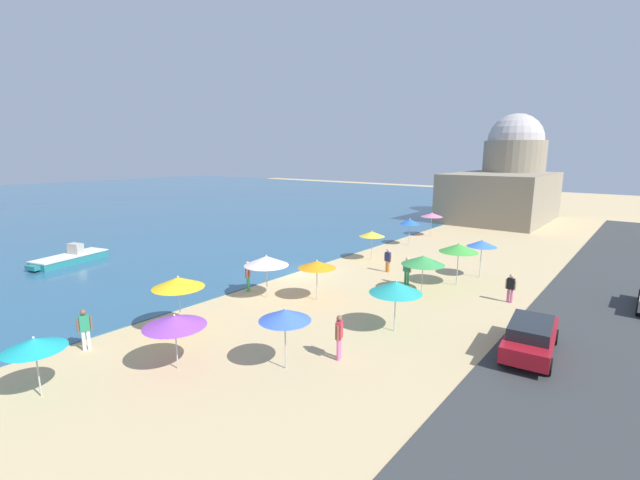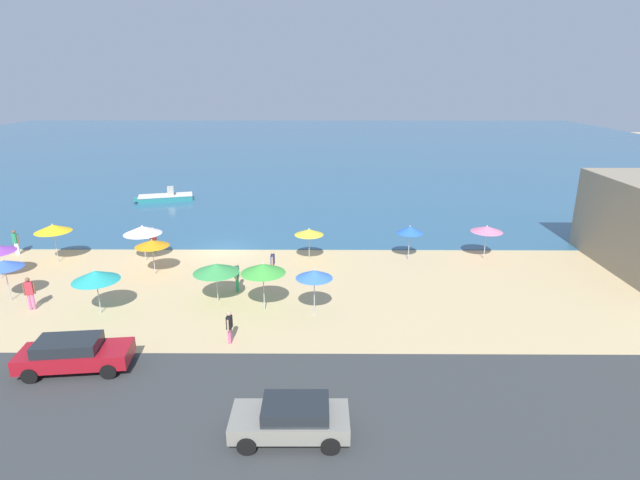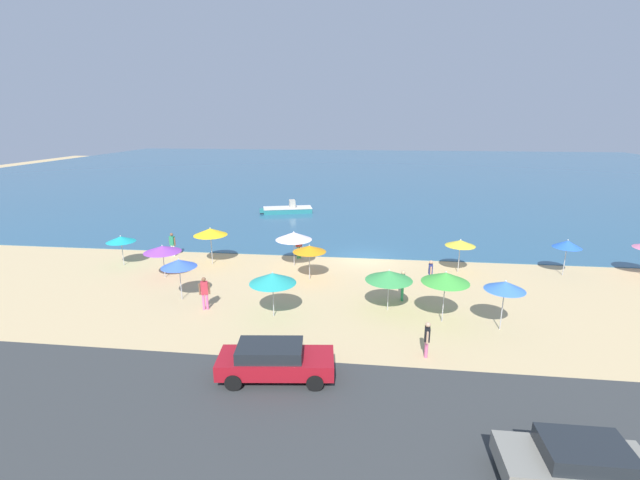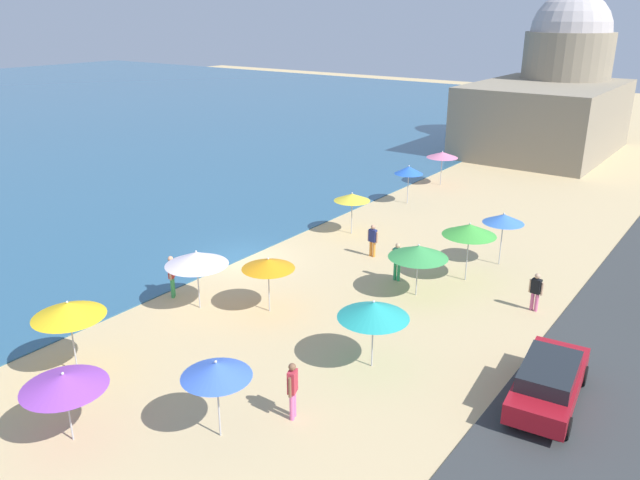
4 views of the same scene
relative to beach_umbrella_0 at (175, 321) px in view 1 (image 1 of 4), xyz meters
The scene contains 25 objects.
ground_plane 13.78m from the beach_umbrella_0, 22.81° to the left, with size 160.00×160.00×0.00m, color tan.
sea 61.62m from the beach_umbrella_0, 78.21° to the left, with size 150.00×110.00×0.05m, color #2D5C7E.
coastal_road 17.98m from the beach_umbrella_0, 45.29° to the right, with size 80.00×8.00×0.06m, color #343839.
beach_umbrella_0 is the anchor object (origin of this frame).
beach_umbrella_1 14.27m from the beach_umbrella_0, 13.14° to the right, with size 2.45×2.45×2.26m.
beach_umbrella_2 4.34m from the beach_umbrella_0, 154.05° to the left, with size 1.92×1.92×2.12m.
beach_umbrella_3 19.76m from the beach_umbrella_0, 14.05° to the right, with size 1.87×1.87×2.52m.
beach_umbrella_4 18.95m from the beach_umbrella_0, ahead, with size 1.91×1.91×2.26m.
beach_umbrella_5 8.39m from the beach_umbrella_0, 22.10° to the left, with size 2.47×2.47×2.44m.
beach_umbrella_6 9.34m from the beach_umbrella_0, 29.92° to the right, with size 2.36×2.36×2.41m.
beach_umbrella_7 17.09m from the beach_umbrella_0, 14.48° to the right, with size 2.32×2.32×2.66m.
beach_umbrella_8 9.21m from the beach_umbrella_0, ahead, with size 2.07×2.07×2.27m.
beach_umbrella_9 4.05m from the beach_umbrella_0, 51.33° to the right, with size 1.94×1.94×2.40m.
beach_umbrella_10 30.66m from the beach_umbrella_0, ahead, with size 2.09×2.09×2.33m.
beach_umbrella_11 3.56m from the beach_umbrella_0, 54.18° to the left, with size 2.29×2.29×2.61m.
beach_umbrella_12 25.54m from the beach_umbrella_0, ahead, with size 1.73×1.73×2.38m.
bather_0 17.19m from the beach_umbrella_0, 26.53° to the right, with size 0.25×0.57×1.58m.
bather_1 4.58m from the beach_umbrella_0, 108.59° to the left, with size 0.55×0.31×1.74m.
bather_2 16.57m from the beach_umbrella_0, ahead, with size 0.24×0.57×1.60m.
bather_3 14.88m from the beach_umbrella_0, ahead, with size 0.23×0.57×1.73m.
bather_4 9.22m from the beach_umbrella_0, 31.38° to the left, with size 0.47×0.39×1.80m.
bather_5 6.17m from the beach_umbrella_0, 44.61° to the right, with size 0.54×0.33×1.81m.
parked_car_1 13.75m from the beach_umbrella_0, 46.97° to the right, with size 4.58×2.19×1.41m.
skiff_nearshore 20.28m from the beach_umbrella_0, 78.30° to the left, with size 5.69×3.12×1.34m.
harbor_fortress 47.38m from the beach_umbrella_0, ahead, with size 15.69×10.42×12.73m.
Camera 1 is at (-20.78, -18.63, 7.91)m, focal length 24.00 mm.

